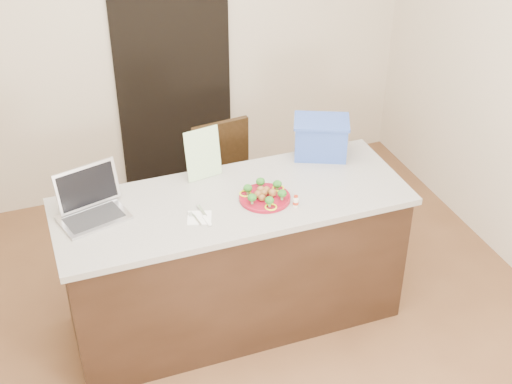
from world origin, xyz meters
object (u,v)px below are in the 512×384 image
object	(u,v)px
plate	(265,198)
laptop	(91,203)
blue_box	(321,137)
chair	(226,180)
yogurt_bottle	(296,202)
island	(234,261)
napkin	(199,218)

from	to	relation	value
plate	laptop	bearing A→B (deg)	168.08
plate	blue_box	size ratio (longest dim) A/B	0.72
chair	blue_box	bearing A→B (deg)	-53.22
yogurt_bottle	blue_box	distance (m)	0.62
plate	island	bearing A→B (deg)	158.16
yogurt_bottle	laptop	distance (m)	1.15
island	plate	world-z (taller)	plate
laptop	blue_box	xyz separation A→B (m)	(1.47, 0.16, 0.05)
island	laptop	size ratio (longest dim) A/B	4.93
yogurt_bottle	plate	bearing A→B (deg)	138.50
napkin	yogurt_bottle	bearing A→B (deg)	-7.55
plate	blue_box	world-z (taller)	blue_box
napkin	chair	xyz separation A→B (m)	(0.44, 0.92, -0.39)
island	napkin	xyz separation A→B (m)	(-0.24, -0.12, 0.46)
yogurt_bottle	laptop	bearing A→B (deg)	163.44
napkin	blue_box	world-z (taller)	blue_box
chair	yogurt_bottle	bearing A→B (deg)	-90.48
blue_box	chair	xyz separation A→B (m)	(-0.48, 0.50, -0.51)
napkin	yogurt_bottle	distance (m)	0.55
island	blue_box	size ratio (longest dim) A/B	4.99
island	blue_box	xyz separation A→B (m)	(0.68, 0.29, 0.58)
island	blue_box	bearing A→B (deg)	22.97
island	napkin	world-z (taller)	napkin
napkin	blue_box	xyz separation A→B (m)	(0.92, 0.41, 0.12)
napkin	chair	world-z (taller)	chair
yogurt_bottle	laptop	size ratio (longest dim) A/B	0.17
yogurt_bottle	chair	xyz separation A→B (m)	(-0.10, 0.99, -0.42)
plate	chair	world-z (taller)	plate
laptop	napkin	bearing A→B (deg)	-40.24
plate	blue_box	distance (m)	0.64
plate	yogurt_bottle	distance (m)	0.19
laptop	chair	world-z (taller)	laptop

